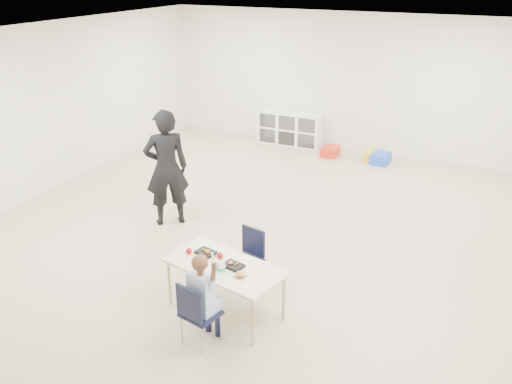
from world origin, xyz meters
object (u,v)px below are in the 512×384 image
at_px(adult, 166,168).
at_px(cubby_shelf, 290,128).
at_px(chair_near, 201,312).
at_px(child, 200,295).
at_px(table, 225,288).

bearing_deg(adult, cubby_shelf, -134.98).
height_order(chair_near, cubby_shelf, chair_near).
height_order(chair_near, child, child).
bearing_deg(cubby_shelf, adult, -92.34).
distance_m(cubby_shelf, adult, 4.42).
bearing_deg(table, chair_near, -74.87).
height_order(table, cubby_shelf, cubby_shelf).
height_order(table, child, child).
xyz_separation_m(child, adult, (-1.91, 2.24, 0.30)).
bearing_deg(table, child, -74.87).
bearing_deg(chair_near, adult, 142.54).
distance_m(chair_near, child, 0.21).
relative_size(child, cubby_shelf, 0.83).
relative_size(cubby_shelf, adult, 0.79).
height_order(child, cubby_shelf, child).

